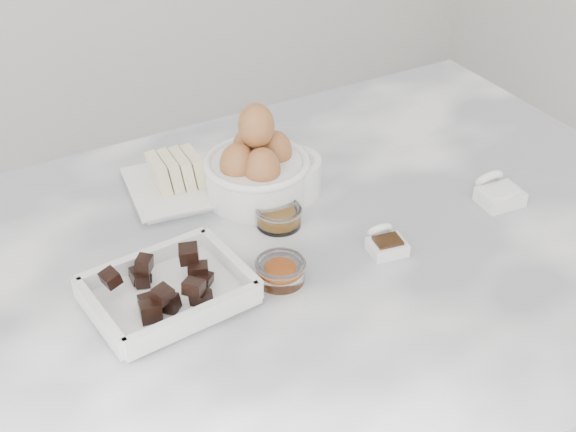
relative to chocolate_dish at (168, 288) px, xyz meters
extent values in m
cube|color=white|center=(0.17, 0.01, -0.04)|extent=(1.20, 0.80, 0.04)
cube|color=white|center=(0.00, 0.00, -0.02)|extent=(0.19, 0.15, 0.01)
cube|color=white|center=(0.11, 0.23, -0.02)|extent=(0.15, 0.15, 0.01)
cube|color=white|center=(0.11, 0.23, -0.01)|extent=(0.17, 0.17, 0.00)
cylinder|color=white|center=(0.25, 0.14, 0.01)|extent=(0.09, 0.09, 0.06)
cylinder|color=white|center=(0.25, 0.14, 0.03)|extent=(0.08, 0.08, 0.01)
cylinder|color=white|center=(0.21, 0.16, 0.01)|extent=(0.15, 0.15, 0.06)
torus|color=white|center=(0.21, 0.16, 0.04)|extent=(0.16, 0.16, 0.01)
ellipsoid|color=#A66435|center=(0.24, 0.16, 0.04)|extent=(0.05, 0.05, 0.07)
ellipsoid|color=#A66435|center=(0.17, 0.15, 0.04)|extent=(0.05, 0.05, 0.07)
ellipsoid|color=#A66435|center=(0.21, 0.19, 0.04)|extent=(0.05, 0.05, 0.07)
ellipsoid|color=#A66435|center=(0.20, 0.13, 0.04)|extent=(0.05, 0.05, 0.07)
ellipsoid|color=#A66435|center=(0.21, 0.16, 0.09)|extent=(0.05, 0.05, 0.07)
cylinder|color=white|center=(0.20, 0.08, -0.01)|extent=(0.06, 0.06, 0.03)
torus|color=white|center=(0.20, 0.08, 0.00)|extent=(0.07, 0.07, 0.01)
cylinder|color=orange|center=(0.20, 0.08, -0.01)|extent=(0.05, 0.05, 0.01)
cylinder|color=white|center=(0.14, -0.03, -0.01)|extent=(0.06, 0.06, 0.03)
torus|color=white|center=(0.14, -0.03, 0.00)|extent=(0.07, 0.07, 0.01)
ellipsoid|color=orange|center=(0.14, -0.03, -0.01)|extent=(0.04, 0.04, 0.02)
cube|color=white|center=(0.29, -0.05, -0.01)|extent=(0.05, 0.05, 0.02)
cube|color=black|center=(0.29, -0.05, 0.00)|extent=(0.04, 0.03, 0.00)
torus|color=white|center=(0.30, -0.03, 0.00)|extent=(0.04, 0.03, 0.04)
cube|color=white|center=(0.51, -0.03, -0.01)|extent=(0.06, 0.05, 0.02)
cube|color=white|center=(0.51, -0.03, 0.00)|extent=(0.05, 0.04, 0.00)
torus|color=white|center=(0.51, 0.00, 0.00)|extent=(0.05, 0.04, 0.04)
camera|label=1|loc=(-0.24, -0.73, 0.63)|focal=50.00mm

